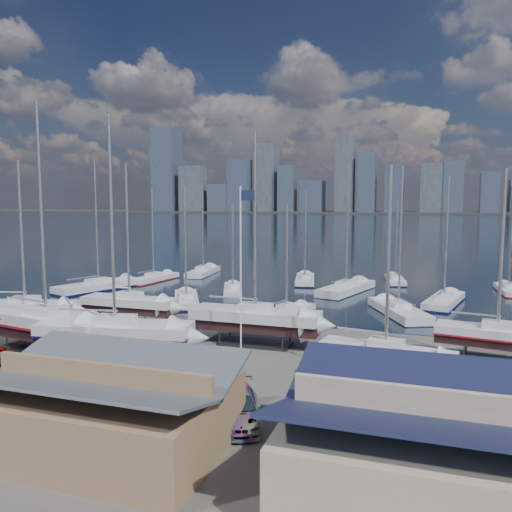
% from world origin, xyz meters
% --- Properties ---
extents(ground, '(1400.00, 1400.00, 0.00)m').
position_xyz_m(ground, '(0.00, -10.00, 0.00)').
color(ground, '#605E59').
rests_on(ground, ground).
extents(water, '(1400.00, 600.00, 0.40)m').
position_xyz_m(water, '(0.00, 300.00, -0.15)').
color(water, '#1B303E').
rests_on(water, ground).
extents(far_shore, '(1400.00, 80.00, 2.20)m').
position_xyz_m(far_shore, '(0.00, 560.00, 1.10)').
color(far_shore, '#2D332D').
rests_on(far_shore, ground).
extents(skyline, '(639.14, 43.80, 107.69)m').
position_xyz_m(skyline, '(-7.83, 553.76, 39.09)').
color(skyline, '#475166').
rests_on(skyline, far_shore).
extents(shed_grey, '(12.60, 8.40, 4.17)m').
position_xyz_m(shed_grey, '(0.00, -26.00, 2.15)').
color(shed_grey, '#8C6B4C').
rests_on(shed_grey, ground).
extents(shed_blue, '(13.65, 9.45, 4.71)m').
position_xyz_m(shed_blue, '(16.00, -26.00, 2.42)').
color(shed_blue, '#BFB293').
rests_on(shed_blue, ground).
extents(sailboat_cradle_0, '(9.92, 5.00, 15.48)m').
position_xyz_m(sailboat_cradle_0, '(-19.81, -9.61, 2.04)').
color(sailboat_cradle_0, '#2D2D33').
rests_on(sailboat_cradle_0, ground).
extents(sailboat_cradle_1, '(12.56, 5.39, 19.37)m').
position_xyz_m(sailboat_cradle_1, '(-13.15, -14.55, 2.25)').
color(sailboat_cradle_1, '#2D2D33').
rests_on(sailboat_cradle_1, ground).
extents(sailboat_cradle_2, '(9.38, 2.65, 15.36)m').
position_xyz_m(sailboat_cradle_2, '(-12.02, -4.58, 2.04)').
color(sailboat_cradle_2, '#2D2D33').
rests_on(sailboat_cradle_2, ground).
extents(sailboat_cradle_3, '(11.76, 5.26, 18.19)m').
position_xyz_m(sailboat_cradle_3, '(-6.61, -14.99, 2.18)').
color(sailboat_cradle_3, '#2D2D33').
rests_on(sailboat_cradle_3, ground).
extents(sailboat_cradle_4, '(10.78, 3.05, 17.47)m').
position_xyz_m(sailboat_cradle_4, '(1.61, -7.21, 2.15)').
color(sailboat_cradle_4, '#2D2D33').
rests_on(sailboat_cradle_4, ground).
extents(sailboat_cradle_5, '(8.87, 3.78, 14.05)m').
position_xyz_m(sailboat_cradle_5, '(12.56, -13.66, 1.97)').
color(sailboat_cradle_5, '#2D2D33').
rests_on(sailboat_cradle_5, ground).
extents(sailboat_cradle_6, '(8.95, 3.80, 14.17)m').
position_xyz_m(sailboat_cradle_6, '(20.04, -6.16, 1.98)').
color(sailboat_cradle_6, '#2D2D33').
rests_on(sailboat_cradle_6, ground).
extents(sailboat_moored_0, '(7.24, 12.74, 18.37)m').
position_xyz_m(sailboat_moored_0, '(-26.66, 10.87, 0.31)').
color(sailboat_moored_0, black).
rests_on(sailboat_moored_0, water).
extents(sailboat_moored_1, '(3.88, 9.91, 14.43)m').
position_xyz_m(sailboat_moored_1, '(-23.38, 19.86, 0.31)').
color(sailboat_moored_1, black).
rests_on(sailboat_moored_1, water).
extents(sailboat_moored_2, '(4.01, 10.63, 15.66)m').
position_xyz_m(sailboat_moored_2, '(-19.24, 28.65, 0.32)').
color(sailboat_moored_2, black).
rests_on(sailboat_moored_2, water).
extents(sailboat_moored_3, '(6.75, 9.77, 14.35)m').
position_xyz_m(sailboat_moored_3, '(-11.34, 6.31, 0.31)').
color(sailboat_moored_3, black).
rests_on(sailboat_moored_3, water).
extents(sailboat_moored_4, '(4.99, 8.43, 12.31)m').
position_xyz_m(sailboat_moored_4, '(-8.77, 14.90, 0.33)').
color(sailboat_moored_4, black).
rests_on(sailboat_moored_4, water).
extents(sailboat_moored_5, '(4.55, 9.92, 14.32)m').
position_xyz_m(sailboat_moored_5, '(-1.51, 25.69, 0.31)').
color(sailboat_moored_5, black).
rests_on(sailboat_moored_5, water).
extents(sailboat_moored_6, '(4.89, 8.46, 12.21)m').
position_xyz_m(sailboat_moored_6, '(1.38, 3.99, 0.31)').
color(sailboat_moored_6, black).
rests_on(sailboat_moored_6, water).
extents(sailboat_moored_7, '(6.52, 12.26, 17.82)m').
position_xyz_m(sailboat_moored_7, '(5.45, 19.32, 0.33)').
color(sailboat_moored_7, black).
rests_on(sailboat_moored_7, water).
extents(sailboat_moored_8, '(3.63, 8.69, 12.60)m').
position_xyz_m(sailboat_moored_8, '(11.17, 29.86, 0.31)').
color(sailboat_moored_8, black).
rests_on(sailboat_moored_8, water).
extents(sailboat_moored_9, '(7.16, 11.02, 16.21)m').
position_xyz_m(sailboat_moored_9, '(12.51, 7.78, 0.32)').
color(sailboat_moored_9, black).
rests_on(sailboat_moored_9, water).
extents(sailboat_moored_10, '(5.23, 10.70, 15.42)m').
position_xyz_m(sailboat_moored_10, '(17.30, 14.88, 0.31)').
color(sailboat_moored_10, black).
rests_on(sailboat_moored_10, water).
extents(sailboat_moored_11, '(2.75, 8.63, 12.77)m').
position_xyz_m(sailboat_moored_11, '(25.67, 25.74, 0.31)').
color(sailboat_moored_11, black).
rests_on(sailboat_moored_11, water).
extents(car_b, '(5.01, 2.19, 1.60)m').
position_xyz_m(car_b, '(-9.26, -21.64, 0.80)').
color(car_b, gray).
rests_on(car_b, ground).
extents(car_c, '(2.30, 4.71, 1.29)m').
position_xyz_m(car_c, '(3.84, -21.06, 0.64)').
color(car_c, gray).
rests_on(car_c, ground).
extents(car_d, '(4.23, 5.96, 1.60)m').
position_xyz_m(car_d, '(5.44, -21.57, 0.80)').
color(car_d, gray).
rests_on(car_d, ground).
extents(flagpole, '(1.14, 0.12, 12.92)m').
position_xyz_m(flagpole, '(1.87, -11.09, 7.50)').
color(flagpole, white).
rests_on(flagpole, ground).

